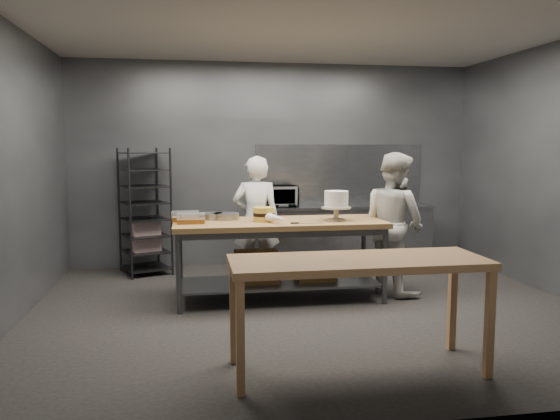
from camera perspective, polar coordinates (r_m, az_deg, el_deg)
name	(u,v)px	position (r m, az deg, el deg)	size (l,w,h in m)	color
ground	(311,310)	(6.03, 3.21, -10.39)	(6.00, 6.00, 0.00)	black
back_wall	(275,165)	(8.23, -0.52, 4.78)	(6.00, 0.04, 3.00)	#4C4F54
work_table	(280,250)	(6.32, 0.03, -4.24)	(2.40, 0.90, 0.92)	brown
near_counter	(358,269)	(4.31, 8.17, -6.17)	(2.00, 0.70, 0.90)	brown
back_counter	(344,235)	(8.23, 6.73, -2.60)	(2.60, 0.60, 0.90)	slate
splashback_panel	(340,174)	(8.43, 6.25, 3.76)	(2.60, 0.02, 0.90)	slate
speed_rack	(145,213)	(7.81, -13.94, -0.26)	(0.79, 0.82, 1.75)	black
chef_behind	(256,220)	(7.01, -2.51, -1.08)	(0.60, 0.40, 1.65)	white
chef_right	(394,223)	(6.72, 11.83, -1.34)	(0.83, 0.64, 1.70)	beige
microwave	(278,196)	(7.94, -0.16, 1.46)	(0.54, 0.37, 0.30)	black
frosted_cake_stand	(336,201)	(6.28, 5.90, 0.91)	(0.34, 0.34, 0.34)	#A89E86
layer_cake	(264,214)	(6.21, -1.71, -0.45)	(0.24, 0.24, 0.16)	gold
cake_pans	(219,216)	(6.40, -6.39, -0.65)	(0.46, 0.34, 0.07)	gray
piping_bag	(276,218)	(6.03, -0.46, -0.85)	(0.12, 0.12, 0.38)	white
offset_spatula	(302,223)	(6.03, 2.36, -1.38)	(0.36, 0.02, 0.02)	slate
pastry_clamshells	(188,217)	(6.22, -9.58, -0.75)	(0.37, 0.41, 0.11)	#9C651F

